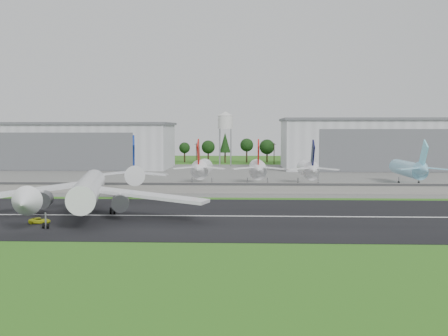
{
  "coord_description": "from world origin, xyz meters",
  "views": [
    {
      "loc": [
        6.53,
        -116.9,
        19.98
      ],
      "look_at": [
        0.17,
        40.0,
        9.0
      ],
      "focal_mm": 45.0,
      "sensor_mm": 36.0,
      "label": 1
    }
  ],
  "objects_px": {
    "main_airliner": "(88,195)",
    "ground_vehicle": "(40,221)",
    "parked_jet_red_a": "(202,169)",
    "parked_jet_red_b": "(258,169)",
    "parked_jet_skyblue": "(410,169)",
    "parked_jet_navy": "(309,169)"
  },
  "relations": [
    {
      "from": "ground_vehicle",
      "to": "parked_jet_red_b",
      "type": "relative_size",
      "value": 0.14
    },
    {
      "from": "main_airliner",
      "to": "ground_vehicle",
      "type": "distance_m",
      "value": 13.98
    },
    {
      "from": "parked_jet_red_a",
      "to": "parked_jet_skyblue",
      "type": "distance_m",
      "value": 73.16
    },
    {
      "from": "parked_jet_navy",
      "to": "parked_jet_red_b",
      "type": "bearing_deg",
      "value": 179.91
    },
    {
      "from": "ground_vehicle",
      "to": "parked_jet_navy",
      "type": "relative_size",
      "value": 0.14
    },
    {
      "from": "parked_jet_red_b",
      "to": "parked_jet_skyblue",
      "type": "height_order",
      "value": "parked_jet_red_b"
    },
    {
      "from": "main_airliner",
      "to": "parked_jet_red_b",
      "type": "height_order",
      "value": "main_airliner"
    },
    {
      "from": "main_airliner",
      "to": "parked_jet_skyblue",
      "type": "distance_m",
      "value": 118.21
    },
    {
      "from": "ground_vehicle",
      "to": "parked_jet_red_a",
      "type": "relative_size",
      "value": 0.14
    },
    {
      "from": "parked_jet_navy",
      "to": "ground_vehicle",
      "type": "bearing_deg",
      "value": -129.65
    },
    {
      "from": "main_airliner",
      "to": "ground_vehicle",
      "type": "height_order",
      "value": "main_airliner"
    },
    {
      "from": "ground_vehicle",
      "to": "parked_jet_red_b",
      "type": "height_order",
      "value": "parked_jet_red_b"
    },
    {
      "from": "ground_vehicle",
      "to": "parked_jet_red_a",
      "type": "distance_m",
      "value": 83.29
    },
    {
      "from": "main_airliner",
      "to": "parked_jet_navy",
      "type": "distance_m",
      "value": 88.45
    },
    {
      "from": "main_airliner",
      "to": "parked_jet_red_a",
      "type": "relative_size",
      "value": 1.88
    },
    {
      "from": "main_airliner",
      "to": "parked_jet_skyblue",
      "type": "xyz_separation_m",
      "value": [
        93.77,
        71.96,
        1.09
      ]
    },
    {
      "from": "parked_jet_red_a",
      "to": "parked_jet_skyblue",
      "type": "height_order",
      "value": "parked_jet_red_a"
    },
    {
      "from": "parked_jet_red_a",
      "to": "parked_jet_skyblue",
      "type": "relative_size",
      "value": 0.84
    },
    {
      "from": "parked_jet_red_b",
      "to": "parked_jet_navy",
      "type": "bearing_deg",
      "value": -0.09
    },
    {
      "from": "parked_jet_red_a",
      "to": "parked_jet_red_b",
      "type": "xyz_separation_m",
      "value": [
        19.43,
        -0.01,
        -0.04
      ]
    },
    {
      "from": "ground_vehicle",
      "to": "parked_jet_skyblue",
      "type": "distance_m",
      "value": 130.89
    },
    {
      "from": "ground_vehicle",
      "to": "parked_jet_red_b",
      "type": "distance_m",
      "value": 91.63
    }
  ]
}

